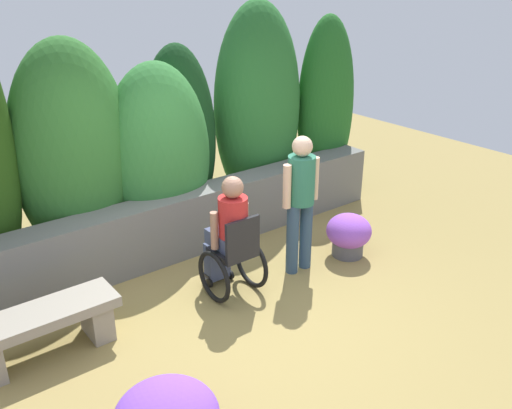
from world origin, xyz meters
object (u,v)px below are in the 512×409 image
Objects in this scene: stone_bench at (43,327)px; person_in_wheelchair at (230,240)px; flower_pot_purple_near at (349,234)px; person_standing_companion at (301,196)px.

stone_bench is 0.99× the size of person_in_wheelchair.
flower_pot_purple_near is (3.49, -0.35, -0.02)m from stone_bench.
person_standing_companion is at bearing -8.85° from stone_bench.
flower_pot_purple_near is at bearing -9.69° from stone_bench.
person_in_wheelchair is 2.48× the size of flower_pot_purple_near.
person_standing_companion is 0.95m from flower_pot_purple_near.
stone_bench is 2.87m from person_standing_companion.
person_in_wheelchair reaches higher than flower_pot_purple_near.
person_in_wheelchair is (1.91, -0.16, 0.32)m from stone_bench.
person_standing_companion is (2.79, -0.24, 0.61)m from stone_bench.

